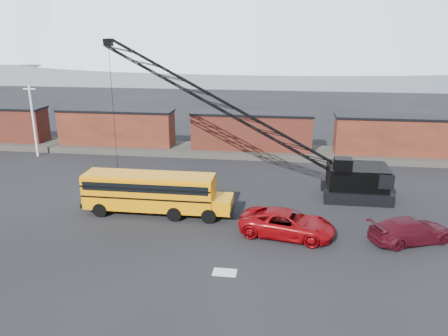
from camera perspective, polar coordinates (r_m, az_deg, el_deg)
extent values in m
plane|color=black|center=(29.90, 0.19, -9.53)|extent=(160.00, 160.00, 0.00)
cube|color=white|center=(366.44, 7.70, 16.99)|extent=(800.00, 80.00, 24.00)
cube|color=#49453C|center=(50.31, 3.57, 2.16)|extent=(120.00, 5.00, 0.70)
cube|color=black|center=(59.05, -24.47, 3.55)|extent=(2.20, 2.40, 0.60)
cube|color=#411B12|center=(53.34, -13.85, 5.16)|extent=(13.50, 2.90, 4.00)
cube|color=black|center=(52.96, -14.01, 7.32)|extent=(13.70, 3.10, 0.25)
cube|color=black|center=(55.38, -17.78, 3.46)|extent=(2.20, 2.40, 0.60)
cube|color=black|center=(52.33, -9.43, 3.29)|extent=(2.20, 2.40, 0.60)
cube|color=#521A17|center=(49.75, 3.62, 4.77)|extent=(13.50, 2.90, 4.00)
cube|color=black|center=(49.34, 3.66, 7.09)|extent=(13.70, 3.10, 0.25)
cube|color=black|center=(50.62, -1.17, 3.04)|extent=(2.20, 2.40, 0.60)
cube|color=black|center=(50.02, 8.38, 2.68)|extent=(2.20, 2.40, 0.60)
cube|color=#411B12|center=(51.15, 21.83, 3.90)|extent=(13.50, 2.90, 4.00)
cube|color=black|center=(50.76, 22.08, 6.15)|extent=(13.70, 3.10, 0.25)
cube|color=black|center=(50.69, 17.01, 2.29)|extent=(2.20, 2.40, 0.60)
cube|color=black|center=(52.71, 26.05, 1.83)|extent=(2.20, 2.40, 0.60)
cylinder|color=silver|center=(53.15, -23.62, 5.59)|extent=(0.24, 0.24, 8.00)
cube|color=silver|center=(52.62, -24.10, 9.42)|extent=(1.40, 0.12, 0.12)
cube|color=silver|center=(26.37, 0.09, -13.48)|extent=(1.40, 0.90, 0.02)
cube|color=orange|center=(34.02, -9.71, -3.06)|extent=(10.00, 2.50, 2.50)
cube|color=orange|center=(33.07, -0.31, -4.71)|extent=(1.60, 2.30, 1.10)
cube|color=orange|center=(33.59, -9.82, -0.98)|extent=(10.00, 2.30, 0.18)
cube|color=black|center=(32.65, -10.42, -2.67)|extent=(9.60, 0.05, 0.65)
cube|color=black|center=(34.92, -9.15, -1.27)|extent=(9.60, 0.05, 0.65)
cube|color=black|center=(33.08, 1.15, -5.26)|extent=(0.15, 2.45, 0.35)
cube|color=black|center=(36.17, -17.30, -4.06)|extent=(0.15, 2.50, 0.35)
cylinder|color=black|center=(34.71, -15.87, -5.29)|extent=(1.10, 0.35, 1.10)
cylinder|color=black|center=(36.66, -14.46, -3.94)|extent=(1.10, 0.35, 1.10)
cylinder|color=black|center=(32.87, -6.51, -6.00)|extent=(1.10, 0.35, 1.10)
cylinder|color=black|center=(34.93, -5.59, -4.53)|extent=(1.10, 0.35, 1.10)
cylinder|color=black|center=(32.35, -2.02, -6.29)|extent=(1.10, 0.35, 1.10)
cylinder|color=black|center=(34.44, -1.36, -4.77)|extent=(1.10, 0.35, 1.10)
imported|color=maroon|center=(30.59, 8.27, -7.19)|extent=(6.95, 4.14, 1.81)
imported|color=#430B15|center=(32.02, 23.18, -7.50)|extent=(6.15, 4.35, 1.65)
cube|color=black|center=(37.41, 17.14, -3.82)|extent=(5.50, 1.00, 1.00)
cube|color=black|center=(40.38, 16.47, -2.19)|extent=(5.50, 1.00, 1.00)
cube|color=black|center=(38.44, 16.98, -1.02)|extent=(4.80, 3.60, 1.80)
cube|color=black|center=(38.76, 19.92, -0.85)|extent=(1.20, 3.80, 1.20)
cube|color=black|center=(36.75, 15.26, 0.26)|extent=(1.40, 1.20, 1.30)
cube|color=black|center=(36.23, 15.36, 0.00)|extent=(1.20, 0.06, 0.90)
cube|color=black|center=(38.33, -14.90, 15.58)|extent=(0.70, 0.50, 0.60)
cylinder|color=black|center=(38.99, -14.18, 6.24)|extent=(0.04, 0.04, 12.40)
cube|color=black|center=(40.53, -13.55, -2.11)|extent=(0.25, 0.25, 0.50)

